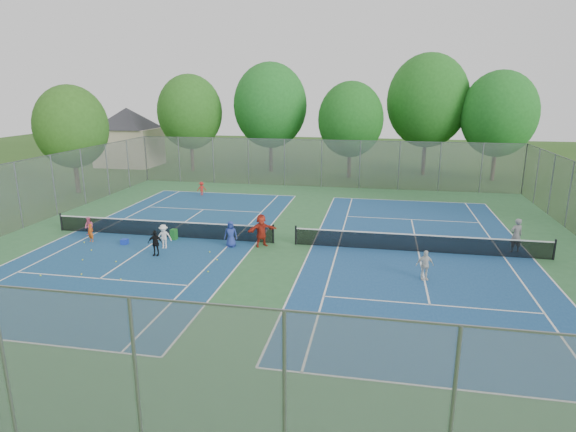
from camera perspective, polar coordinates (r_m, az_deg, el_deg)
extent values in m
plane|color=#274C18|center=(25.95, -0.42, -3.33)|extent=(120.00, 120.00, 0.00)
cube|color=#316839|center=(25.95, -0.42, -3.32)|extent=(32.00, 32.00, 0.01)
cube|color=navy|center=(28.11, -14.57, -2.36)|extent=(10.97, 23.77, 0.01)
cube|color=navy|center=(25.58, 15.19, -4.10)|extent=(10.97, 23.77, 0.01)
cube|color=black|center=(27.98, -14.62, -1.50)|extent=(12.87, 0.10, 0.91)
cube|color=black|center=(25.44, 15.26, -3.16)|extent=(12.87, 0.10, 0.91)
cube|color=gray|center=(40.93, 3.99, 6.21)|extent=(32.00, 0.10, 4.00)
cube|color=gray|center=(11.28, -17.48, -18.47)|extent=(32.00, 0.10, 4.00)
cube|color=gray|center=(32.50, -29.31, 2.11)|extent=(0.10, 32.00, 4.00)
cube|color=#B7A88C|center=(55.49, -18.29, 7.75)|extent=(6.00, 5.00, 4.00)
pyramid|color=#2D2D33|center=(55.19, -18.65, 12.08)|extent=(11.03, 11.03, 2.20)
cylinder|color=#443326|center=(50.28, -11.31, 7.27)|extent=(0.36, 0.36, 3.50)
ellipsoid|color=#265D1A|center=(49.93, -11.55, 11.99)|extent=(6.40, 6.40, 7.36)
cylinder|color=#443326|center=(48.80, -2.05, 7.53)|extent=(0.36, 0.36, 3.85)
ellipsoid|color=#1C631F|center=(48.44, -2.11, 12.96)|extent=(7.20, 7.20, 8.28)
cylinder|color=#443326|center=(45.74, 7.26, 6.49)|extent=(0.36, 0.36, 3.15)
ellipsoid|color=#1B5D1A|center=(45.35, 7.42, 11.28)|extent=(6.00, 6.00, 6.90)
cylinder|color=#443326|center=(48.73, 15.82, 7.18)|extent=(0.36, 0.36, 4.20)
ellipsoid|color=#1F5E1B|center=(48.38, 16.24, 12.99)|extent=(7.60, 7.60, 8.74)
cylinder|color=#443326|center=(47.71, 23.21, 5.97)|extent=(0.36, 0.36, 3.50)
ellipsoid|color=#1C611D|center=(47.34, 23.73, 11.02)|extent=(6.60, 6.60, 7.59)
cylinder|color=#443326|center=(42.18, -23.79, 4.66)|extent=(0.36, 0.36, 3.15)
ellipsoid|color=#2A5819|center=(41.78, -24.31, 9.62)|extent=(5.60, 5.60, 6.44)
cube|color=#1836B8|center=(27.30, -18.80, -2.91)|extent=(0.36, 0.36, 0.29)
cube|color=#227F2B|center=(27.32, -13.37, -2.15)|extent=(0.35, 0.35, 0.60)
imported|color=#D25213|center=(28.24, -22.34, -1.88)|extent=(0.41, 0.32, 1.02)
imported|color=#DA5578|center=(29.49, -22.51, -1.16)|extent=(0.61, 0.53, 1.08)
imported|color=silver|center=(25.88, -14.51, -2.37)|extent=(0.90, 0.60, 1.29)
imported|color=black|center=(24.85, -15.46, -3.12)|extent=(0.79, 0.37, 1.31)
imported|color=navy|center=(25.45, -6.81, -2.14)|extent=(0.76, 0.57, 1.41)
imported|color=#AE2818|center=(25.37, -3.17, -1.72)|extent=(1.62, 1.36, 1.74)
imported|color=red|center=(38.35, -10.20, 3.21)|extent=(0.80, 0.64, 1.08)
imported|color=gray|center=(26.99, 25.42, -2.10)|extent=(0.76, 0.62, 1.79)
imported|color=silver|center=(21.80, 15.90, -5.62)|extent=(0.85, 0.52, 1.35)
sphere|color=#C0D331|center=(24.65, -19.71, -5.14)|extent=(0.07, 0.07, 0.07)
sphere|color=#CEF037|center=(28.30, -23.00, -2.92)|extent=(0.07, 0.07, 0.07)
sphere|color=gold|center=(26.81, -22.27, -3.80)|extent=(0.07, 0.07, 0.07)
sphere|color=#BFCE30|center=(25.49, -23.16, -4.82)|extent=(0.07, 0.07, 0.07)
sphere|color=yellow|center=(23.57, -23.27, -6.40)|extent=(0.07, 0.07, 0.07)
sphere|color=yellow|center=(22.33, -19.20, -7.16)|extent=(0.07, 0.07, 0.07)
sphere|color=#CDF037|center=(24.19, -27.27, -6.32)|extent=(0.07, 0.07, 0.07)
sphere|color=#C4E134|center=(24.87, -9.27, -4.26)|extent=(0.07, 0.07, 0.07)
sphere|color=#E5F338|center=(23.71, -8.40, -5.19)|extent=(0.07, 0.07, 0.07)
sphere|color=#BEDF34|center=(22.27, -9.45, -6.56)|extent=(0.07, 0.07, 0.07)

